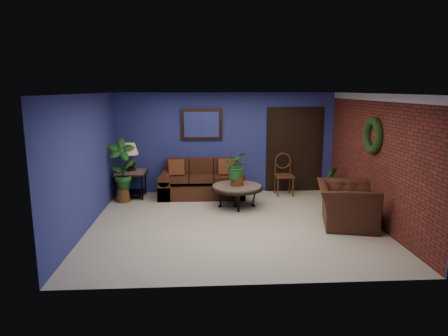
{
  "coord_description": "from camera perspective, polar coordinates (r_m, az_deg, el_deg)",
  "views": [
    {
      "loc": [
        -0.63,
        -7.42,
        2.59
      ],
      "look_at": [
        -0.16,
        0.55,
        1.0
      ],
      "focal_mm": 32.0,
      "sensor_mm": 36.0,
      "label": 1
    }
  ],
  "objects": [
    {
      "name": "wall_mirror",
      "position": [
        9.92,
        -3.23,
        6.23
      ],
      "size": [
        1.02,
        0.06,
        0.77
      ],
      "primitive_type": "cube",
      "color": "#3F2713",
      "rests_on": "wall_back"
    },
    {
      "name": "wall_left",
      "position": [
        7.83,
        -19.04,
        0.81
      ],
      "size": [
        0.04,
        5.0,
        2.5
      ],
      "primitive_type": "cube",
      "color": "navy",
      "rests_on": "ground"
    },
    {
      "name": "crown_molding",
      "position": [
        8.14,
        21.2,
        9.41
      ],
      "size": [
        0.03,
        5.0,
        0.14
      ],
      "primitive_type": "cube",
      "color": "white",
      "rests_on": "wall_right_brick"
    },
    {
      "name": "side_chair",
      "position": [
        9.97,
        8.52,
        -0.47
      ],
      "size": [
        0.44,
        0.44,
        1.03
      ],
      "rotation": [
        0.0,
        0.0,
        0.0
      ],
      "color": "#552E18",
      "rests_on": "ground"
    },
    {
      "name": "end_table",
      "position": [
        9.84,
        -13.09,
        -1.23
      ],
      "size": [
        0.73,
        0.73,
        0.66
      ],
      "color": "#59544E",
      "rests_on": "ground"
    },
    {
      "name": "wall_back",
      "position": [
        10.03,
        0.24,
        3.6
      ],
      "size": [
        5.5,
        0.04,
        2.5
      ],
      "primitive_type": "cube",
      "color": "navy",
      "rests_on": "ground"
    },
    {
      "name": "wall_right_brick",
      "position": [
        8.26,
        20.81,
        1.21
      ],
      "size": [
        0.04,
        5.0,
        2.5
      ],
      "primitive_type": "cube",
      "color": "maroon",
      "rests_on": "ground"
    },
    {
      "name": "floor_plant",
      "position": [
        9.57,
        14.85,
        -1.97
      ],
      "size": [
        0.46,
        0.41,
        0.87
      ],
      "color": "#613018",
      "rests_on": "ground"
    },
    {
      "name": "armchair",
      "position": [
        8.03,
        17.07,
        -5.04
      ],
      "size": [
        1.34,
        1.45,
        0.8
      ],
      "primitive_type": "imported",
      "rotation": [
        0.0,
        0.0,
        1.34
      ],
      "color": "#462314",
      "rests_on": "ground"
    },
    {
      "name": "table_lamp",
      "position": [
        9.74,
        -13.24,
        2.02
      ],
      "size": [
        0.38,
        0.38,
        0.63
      ],
      "color": "#3F2713",
      "rests_on": "end_table"
    },
    {
      "name": "ceiling",
      "position": [
        7.45,
        1.49,
        10.58
      ],
      "size": [
        5.5,
        5.0,
        0.02
      ],
      "primitive_type": "cube",
      "color": "silver",
      "rests_on": "wall_back"
    },
    {
      "name": "sofa",
      "position": [
        9.77,
        -3.22,
        -2.28
      ],
      "size": [
        2.06,
        0.89,
        0.93
      ],
      "color": "#462314",
      "rests_on": "ground"
    },
    {
      "name": "tall_plant",
      "position": [
        9.47,
        -14.41,
        0.03
      ],
      "size": [
        0.71,
        0.54,
        1.48
      ],
      "color": "brown",
      "rests_on": "ground"
    },
    {
      "name": "coffee_table",
      "position": [
        8.84,
        1.85,
        -2.86
      ],
      "size": [
        1.14,
        1.14,
        0.49
      ],
      "rotation": [
        0.0,
        0.0,
        -0.37
      ],
      "color": "#59544E",
      "rests_on": "ground"
    },
    {
      "name": "floor",
      "position": [
        7.88,
        1.39,
        -7.9
      ],
      "size": [
        5.5,
        5.5,
        0.0
      ],
      "primitive_type": "plane",
      "color": "beige",
      "rests_on": "ground"
    },
    {
      "name": "wreath",
      "position": [
        8.22,
        20.5,
        4.35
      ],
      "size": [
        0.16,
        0.72,
        0.72
      ],
      "primitive_type": "torus",
      "rotation": [
        0.0,
        1.57,
        0.0
      ],
      "color": "black",
      "rests_on": "wall_right_brick"
    },
    {
      "name": "closet_door",
      "position": [
        10.29,
        10.03,
        2.5
      ],
      "size": [
        1.44,
        0.06,
        2.18
      ],
      "primitive_type": "cube",
      "color": "black",
      "rests_on": "wall_back"
    },
    {
      "name": "coffee_plant",
      "position": [
        8.73,
        1.87,
        0.23
      ],
      "size": [
        0.73,
        0.68,
        0.78
      ],
      "color": "#613018",
      "rests_on": "coffee_table"
    }
  ]
}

